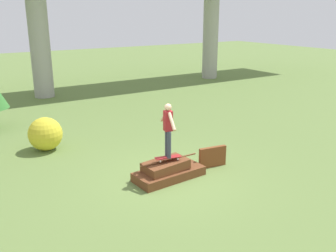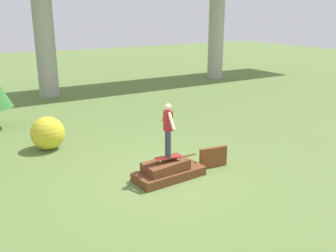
% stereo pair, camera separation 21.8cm
% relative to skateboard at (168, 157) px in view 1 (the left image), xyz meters
% --- Properties ---
extents(ground_plane, '(80.00, 80.00, 0.00)m').
position_rel_skateboard_xyz_m(ground_plane, '(0.05, 0.02, -0.67)').
color(ground_plane, olive).
extents(scrap_pile, '(2.12, 1.04, 0.59)m').
position_rel_skateboard_xyz_m(scrap_pile, '(0.01, 0.03, -0.44)').
color(scrap_pile, brown).
rests_on(scrap_pile, ground_plane).
extents(scrap_plank_loose, '(0.92, 0.25, 0.65)m').
position_rel_skateboard_xyz_m(scrap_plank_loose, '(1.66, 0.01, -0.34)').
color(scrap_plank_loose, brown).
rests_on(scrap_plank_loose, ground_plane).
extents(skateboard, '(0.79, 0.39, 0.09)m').
position_rel_skateboard_xyz_m(skateboard, '(0.00, 0.00, 0.00)').
color(skateboard, maroon).
rests_on(skateboard, scrap_pile).
extents(skater, '(0.33, 1.09, 1.57)m').
position_rel_skateboard_xyz_m(skater, '(0.00, -0.00, 0.91)').
color(skater, '#383D4C').
rests_on(skater, skateboard).
extents(bush_yellow_flowering, '(1.18, 1.18, 1.18)m').
position_rel_skateboard_xyz_m(bush_yellow_flowering, '(-2.30, 4.34, -0.08)').
color(bush_yellow_flowering, gold).
rests_on(bush_yellow_flowering, ground_plane).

